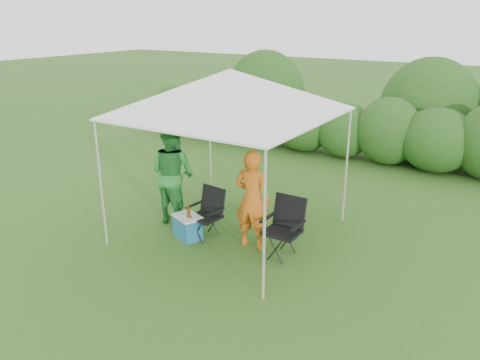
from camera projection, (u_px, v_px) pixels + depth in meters
The scene contains 9 objects.
ground at pixel (215, 243), 7.88m from camera, with size 70.00×70.00×0.00m, color #36611E.
hedge at pixel (344, 127), 12.40m from camera, with size 13.17×1.53×1.80m.
canopy at pixel (230, 92), 7.46m from camera, with size 3.10×3.10×2.83m.
chair_right at pixel (285, 223), 7.33m from camera, with size 0.60×0.54×0.95m.
chair_left at pixel (208, 210), 7.96m from camera, with size 0.58×0.54×0.87m.
man at pixel (252, 200), 7.48m from camera, with size 0.61×0.40×1.66m, color #CE5D17.
woman at pixel (173, 173), 8.43m from camera, with size 0.90×0.70×1.86m, color #2B8433.
cooler at pixel (188, 227), 7.99m from camera, with size 0.59×0.51×0.41m.
bottle at pixel (189, 211), 7.82m from camera, with size 0.06×0.06×0.23m, color #592D0C.
Camera 1 is at (4.13, -5.77, 3.61)m, focal length 35.00 mm.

